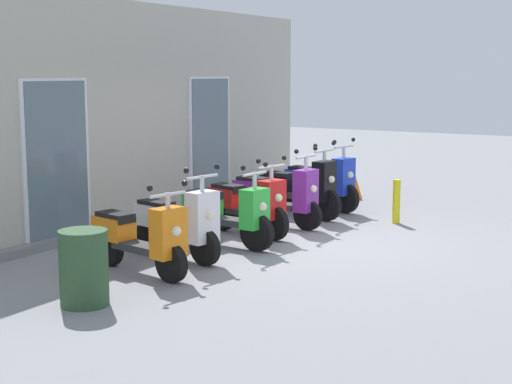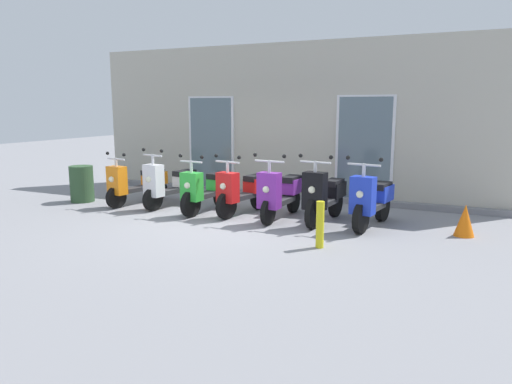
# 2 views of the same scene
# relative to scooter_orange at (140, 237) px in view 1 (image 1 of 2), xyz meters

# --- Properties ---
(ground_plane) EXTENTS (40.00, 40.00, 0.00)m
(ground_plane) POSITION_rel_scooter_orange_xyz_m (2.53, -0.77, -0.45)
(ground_plane) COLOR gray
(storefront_facade) EXTENTS (9.76, 0.50, 3.45)m
(storefront_facade) POSITION_rel_scooter_orange_xyz_m (2.53, 2.17, 1.22)
(storefront_facade) COLOR #B2AD9E
(storefront_facade) RESTS_ON ground_plane
(scooter_orange) EXTENTS (0.68, 1.59, 1.15)m
(scooter_orange) POSITION_rel_scooter_orange_xyz_m (0.00, 0.00, 0.00)
(scooter_orange) COLOR black
(scooter_orange) RESTS_ON ground_plane
(scooter_white) EXTENTS (0.66, 1.50, 1.25)m
(scooter_white) POSITION_rel_scooter_orange_xyz_m (0.82, 0.05, 0.03)
(scooter_white) COLOR black
(scooter_white) RESTS_ON ground_plane
(scooter_green) EXTENTS (0.56, 1.56, 1.18)m
(scooter_green) POSITION_rel_scooter_orange_xyz_m (1.77, -0.07, 0.01)
(scooter_green) COLOR black
(scooter_green) RESTS_ON ground_plane
(scooter_red) EXTENTS (0.68, 1.54, 1.20)m
(scooter_red) POSITION_rel_scooter_orange_xyz_m (2.51, 0.05, 0.02)
(scooter_red) COLOR black
(scooter_red) RESTS_ON ground_plane
(scooter_purple) EXTENTS (0.63, 1.61, 1.26)m
(scooter_purple) POSITION_rel_scooter_orange_xyz_m (3.31, -0.01, 0.05)
(scooter_purple) COLOR black
(scooter_purple) RESTS_ON ground_plane
(scooter_black) EXTENTS (0.62, 1.59, 1.27)m
(scooter_black) POSITION_rel_scooter_orange_xyz_m (4.13, 0.04, 0.05)
(scooter_black) COLOR black
(scooter_black) RESTS_ON ground_plane
(scooter_blue) EXTENTS (0.65, 1.55, 1.27)m
(scooter_blue) POSITION_rel_scooter_orange_xyz_m (4.97, 0.07, 0.03)
(scooter_blue) COLOR black
(scooter_blue) RESTS_ON ground_plane
(trash_bin) EXTENTS (0.50, 0.50, 0.79)m
(trash_bin) POSITION_rel_scooter_orange_xyz_m (-1.26, -0.31, -0.06)
(trash_bin) COLOR #2D4C2D
(trash_bin) RESTS_ON ground_plane
(traffic_cone) EXTENTS (0.32, 0.32, 0.52)m
(traffic_cone) POSITION_rel_scooter_orange_xyz_m (6.45, 0.11, -0.19)
(traffic_cone) COLOR orange
(traffic_cone) RESTS_ON ground_plane
(curb_bollard) EXTENTS (0.12, 0.12, 0.70)m
(curb_bollard) POSITION_rel_scooter_orange_xyz_m (4.52, -1.48, -0.10)
(curb_bollard) COLOR yellow
(curb_bollard) RESTS_ON ground_plane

